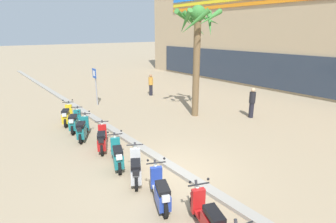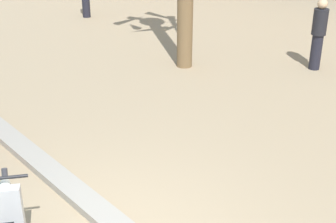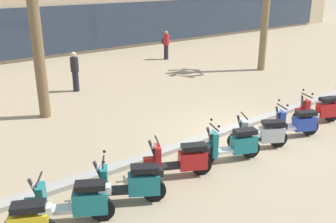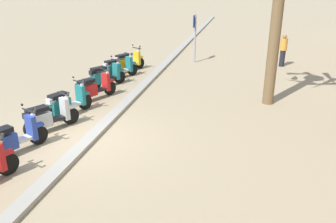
{
  "view_description": "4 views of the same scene",
  "coord_description": "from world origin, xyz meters",
  "px_view_note": "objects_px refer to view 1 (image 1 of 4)",
  "views": [
    {
      "loc": [
        6.33,
        -4.87,
        4.64
      ],
      "look_at": [
        -2.31,
        1.81,
        1.32
      ],
      "focal_mm": 28.17,
      "sensor_mm": 36.0,
      "label": 1
    },
    {
      "loc": [
        3.97,
        -2.41,
        4.03
      ],
      "look_at": [
        -1.07,
        1.98,
        0.88
      ],
      "focal_mm": 51.49,
      "sensor_mm": 36.0,
      "label": 2
    },
    {
      "loc": [
        -8.43,
        -7.27,
        4.68
      ],
      "look_at": [
        -2.32,
        0.63,
        1.08
      ],
      "focal_mm": 40.53,
      "sensor_mm": 36.0,
      "label": 3
    },
    {
      "loc": [
        8.16,
        4.47,
        4.33
      ],
      "look_at": [
        0.86,
        2.76,
        1.39
      ],
      "focal_mm": 37.73,
      "sensor_mm": 36.0,
      "label": 4
    }
  ],
  "objects_px": {
    "scooter_blue_mid_rear": "(160,191)",
    "pedestrian_strolling_near_curb": "(252,102)",
    "scooter_red_gap_after_mid": "(102,140)",
    "scooter_silver_mid_front": "(136,169)",
    "pedestrian_window_shopping": "(151,84)",
    "scooter_teal_lead_nearest": "(83,130)",
    "palm_tree_near_sign": "(197,35)",
    "scooter_teal_last_in_row": "(117,155)",
    "scooter_red_tail_end": "(208,219)",
    "crossing_sign": "(96,83)",
    "scooter_yellow_mid_centre": "(67,116)",
    "scooter_teal_second_in_line": "(75,122)"
  },
  "relations": [
    {
      "from": "scooter_blue_mid_rear",
      "to": "pedestrian_strolling_near_curb",
      "type": "height_order",
      "value": "pedestrian_strolling_near_curb"
    },
    {
      "from": "scooter_red_gap_after_mid",
      "to": "pedestrian_strolling_near_curb",
      "type": "height_order",
      "value": "pedestrian_strolling_near_curb"
    },
    {
      "from": "scooter_silver_mid_front",
      "to": "pedestrian_window_shopping",
      "type": "relative_size",
      "value": 0.99
    },
    {
      "from": "scooter_teal_lead_nearest",
      "to": "scooter_silver_mid_front",
      "type": "relative_size",
      "value": 0.99
    },
    {
      "from": "scooter_red_gap_after_mid",
      "to": "palm_tree_near_sign",
      "type": "distance_m",
      "value": 7.45
    },
    {
      "from": "scooter_teal_lead_nearest",
      "to": "scooter_teal_last_in_row",
      "type": "distance_m",
      "value": 3.24
    },
    {
      "from": "scooter_teal_last_in_row",
      "to": "scooter_red_gap_after_mid",
      "type": "bearing_deg",
      "value": 174.03
    },
    {
      "from": "scooter_blue_mid_rear",
      "to": "scooter_red_tail_end",
      "type": "height_order",
      "value": "same"
    },
    {
      "from": "scooter_red_tail_end",
      "to": "pedestrian_strolling_near_curb",
      "type": "relative_size",
      "value": 1.0
    },
    {
      "from": "scooter_red_gap_after_mid",
      "to": "crossing_sign",
      "type": "height_order",
      "value": "crossing_sign"
    },
    {
      "from": "scooter_teal_last_in_row",
      "to": "pedestrian_window_shopping",
      "type": "xyz_separation_m",
      "value": [
        -8.48,
        7.18,
        0.38
      ]
    },
    {
      "from": "scooter_teal_last_in_row",
      "to": "pedestrian_strolling_near_curb",
      "type": "distance_m",
      "value": 8.62
    },
    {
      "from": "scooter_red_gap_after_mid",
      "to": "pedestrian_window_shopping",
      "type": "bearing_deg",
      "value": 134.18
    },
    {
      "from": "scooter_red_gap_after_mid",
      "to": "scooter_teal_last_in_row",
      "type": "xyz_separation_m",
      "value": [
        1.67,
        -0.17,
        0.01
      ]
    },
    {
      "from": "scooter_yellow_mid_centre",
      "to": "scooter_red_tail_end",
      "type": "distance_m",
      "value": 9.98
    },
    {
      "from": "scooter_blue_mid_rear",
      "to": "pedestrian_window_shopping",
      "type": "distance_m",
      "value": 13.31
    },
    {
      "from": "crossing_sign",
      "to": "scooter_yellow_mid_centre",
      "type": "bearing_deg",
      "value": -46.53
    },
    {
      "from": "scooter_red_gap_after_mid",
      "to": "palm_tree_near_sign",
      "type": "relative_size",
      "value": 0.28
    },
    {
      "from": "scooter_blue_mid_rear",
      "to": "palm_tree_near_sign",
      "type": "xyz_separation_m",
      "value": [
        -5.44,
        6.44,
        4.01
      ]
    },
    {
      "from": "palm_tree_near_sign",
      "to": "scooter_teal_lead_nearest",
      "type": "bearing_deg",
      "value": -94.21
    },
    {
      "from": "scooter_teal_lead_nearest",
      "to": "scooter_teal_last_in_row",
      "type": "xyz_separation_m",
      "value": [
        3.24,
        0.04,
        -0.01
      ]
    },
    {
      "from": "scooter_red_gap_after_mid",
      "to": "scooter_blue_mid_rear",
      "type": "bearing_deg",
      "value": -3.27
    },
    {
      "from": "crossing_sign",
      "to": "pedestrian_strolling_near_curb",
      "type": "distance_m",
      "value": 9.7
    },
    {
      "from": "scooter_yellow_mid_centre",
      "to": "pedestrian_strolling_near_curb",
      "type": "relative_size",
      "value": 1.01
    },
    {
      "from": "scooter_red_gap_after_mid",
      "to": "scooter_yellow_mid_centre",
      "type": "bearing_deg",
      "value": -178.34
    },
    {
      "from": "crossing_sign",
      "to": "palm_tree_near_sign",
      "type": "xyz_separation_m",
      "value": [
        5.54,
        3.57,
        2.95
      ]
    },
    {
      "from": "scooter_yellow_mid_centre",
      "to": "scooter_red_gap_after_mid",
      "type": "height_order",
      "value": "scooter_yellow_mid_centre"
    },
    {
      "from": "scooter_red_tail_end",
      "to": "scooter_teal_second_in_line",
      "type": "bearing_deg",
      "value": -179.47
    },
    {
      "from": "scooter_yellow_mid_centre",
      "to": "scooter_silver_mid_front",
      "type": "relative_size",
      "value": 1.08
    },
    {
      "from": "scooter_teal_second_in_line",
      "to": "scooter_teal_last_in_row",
      "type": "bearing_deg",
      "value": -0.61
    },
    {
      "from": "scooter_teal_lead_nearest",
      "to": "scooter_red_tail_end",
      "type": "xyz_separation_m",
      "value": [
        7.51,
        0.17,
        0.0
      ]
    },
    {
      "from": "scooter_blue_mid_rear",
      "to": "scooter_red_tail_end",
      "type": "xyz_separation_m",
      "value": [
        1.6,
        0.2,
        0.02
      ]
    },
    {
      "from": "scooter_teal_lead_nearest",
      "to": "scooter_blue_mid_rear",
      "type": "distance_m",
      "value": 5.91
    },
    {
      "from": "scooter_yellow_mid_centre",
      "to": "crossing_sign",
      "type": "xyz_separation_m",
      "value": [
        -2.6,
        2.74,
        1.04
      ]
    },
    {
      "from": "palm_tree_near_sign",
      "to": "scooter_silver_mid_front",
      "type": "bearing_deg",
      "value": -57.97
    },
    {
      "from": "crossing_sign",
      "to": "pedestrian_window_shopping",
      "type": "height_order",
      "value": "crossing_sign"
    },
    {
      "from": "scooter_red_gap_after_mid",
      "to": "scooter_teal_second_in_line",
      "type": "bearing_deg",
      "value": -177.44
    },
    {
      "from": "scooter_yellow_mid_centre",
      "to": "scooter_teal_second_in_line",
      "type": "height_order",
      "value": "scooter_yellow_mid_centre"
    },
    {
      "from": "scooter_red_gap_after_mid",
      "to": "palm_tree_near_sign",
      "type": "xyz_separation_m",
      "value": [
        -1.1,
        6.19,
        4.0
      ]
    },
    {
      "from": "palm_tree_near_sign",
      "to": "pedestrian_strolling_near_curb",
      "type": "relative_size",
      "value": 3.52
    },
    {
      "from": "palm_tree_near_sign",
      "to": "scooter_teal_second_in_line",
      "type": "bearing_deg",
      "value": -105.33
    },
    {
      "from": "pedestrian_window_shopping",
      "to": "scooter_red_tail_end",
      "type": "bearing_deg",
      "value": -28.95
    },
    {
      "from": "scooter_yellow_mid_centre",
      "to": "scooter_red_gap_after_mid",
      "type": "xyz_separation_m",
      "value": [
        4.04,
        0.12,
        -0.01
      ]
    },
    {
      "from": "scooter_blue_mid_rear",
      "to": "pedestrian_strolling_near_curb",
      "type": "xyz_separation_m",
      "value": [
        -3.23,
        8.66,
        0.45
      ]
    },
    {
      "from": "pedestrian_strolling_near_curb",
      "to": "scooter_yellow_mid_centre",
      "type": "bearing_deg",
      "value": -121.17
    },
    {
      "from": "scooter_blue_mid_rear",
      "to": "pedestrian_window_shopping",
      "type": "xyz_separation_m",
      "value": [
        -11.15,
        7.26,
        0.4
      ]
    },
    {
      "from": "scooter_teal_lead_nearest",
      "to": "scooter_teal_last_in_row",
      "type": "height_order",
      "value": "same"
    },
    {
      "from": "scooter_teal_second_in_line",
      "to": "palm_tree_near_sign",
      "type": "distance_m",
      "value": 7.67
    },
    {
      "from": "scooter_red_tail_end",
      "to": "scooter_teal_last_in_row",
      "type": "bearing_deg",
      "value": -178.28
    },
    {
      "from": "scooter_red_tail_end",
      "to": "pedestrian_strolling_near_curb",
      "type": "height_order",
      "value": "pedestrian_strolling_near_curb"
    }
  ]
}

